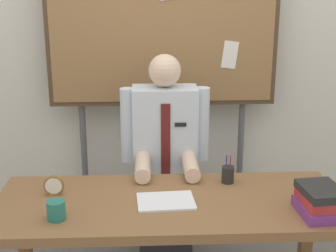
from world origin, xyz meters
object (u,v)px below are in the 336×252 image
at_px(person, 165,170).
at_px(coffee_mug, 56,210).
at_px(open_notebook, 166,201).
at_px(pen_holder, 228,174).
at_px(bulletin_board, 163,24).
at_px(desk, 170,215).
at_px(desk_clock, 54,186).
at_px(book_stack, 320,201).

relative_size(person, coffee_mug, 14.61).
bearing_deg(open_notebook, pen_holder, 33.63).
distance_m(bulletin_board, pen_holder, 1.12).
relative_size(person, bulletin_board, 0.65).
distance_m(desk, person, 0.60).
bearing_deg(desk, desk_clock, 170.75).
xyz_separation_m(person, desk_clock, (-0.61, -0.50, 0.13)).
xyz_separation_m(desk, book_stack, (0.73, -0.18, 0.16)).
bearing_deg(bulletin_board, desk_clock, -125.17).
height_order(desk, book_stack, book_stack).
bearing_deg(desk, pen_holder, 32.88).
distance_m(desk, book_stack, 0.76).
height_order(person, bulletin_board, bulletin_board).
bearing_deg(person, book_stack, -46.99).
height_order(book_stack, open_notebook, book_stack).
height_order(person, book_stack, person).
xyz_separation_m(desk, desk_clock, (-0.61, 0.10, 0.14)).
bearing_deg(open_notebook, book_stack, -12.18).
relative_size(desk, desk_clock, 16.70).
relative_size(book_stack, coffee_mug, 2.83).
relative_size(desk_clock, coffee_mug, 1.14).
distance_m(desk_clock, coffee_mug, 0.28).
distance_m(person, book_stack, 1.07).
relative_size(open_notebook, coffee_mug, 3.08).
bearing_deg(bulletin_board, person, -90.04).
bearing_deg(bulletin_board, coffee_mug, -115.79).
xyz_separation_m(desk_clock, pen_holder, (0.95, 0.12, -0.00)).
relative_size(bulletin_board, pen_holder, 13.36).
relative_size(person, book_stack, 5.16).
xyz_separation_m(person, open_notebook, (-0.02, -0.62, 0.08)).
distance_m(desk, coffee_mug, 0.59).
relative_size(bulletin_board, book_stack, 7.93).
relative_size(person, desk_clock, 12.78).
bearing_deg(desk_clock, person, 39.17).
distance_m(bulletin_board, book_stack, 1.55).
bearing_deg(coffee_mug, open_notebook, 16.35).
relative_size(desk, coffee_mug, 19.08).
xyz_separation_m(bulletin_board, book_stack, (0.73, -1.15, -0.74)).
bearing_deg(coffee_mug, book_stack, -0.23).
height_order(bulletin_board, open_notebook, bulletin_board).
xyz_separation_m(person, book_stack, (0.73, -0.78, 0.15)).
xyz_separation_m(bulletin_board, open_notebook, (-0.02, -0.99, -0.81)).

